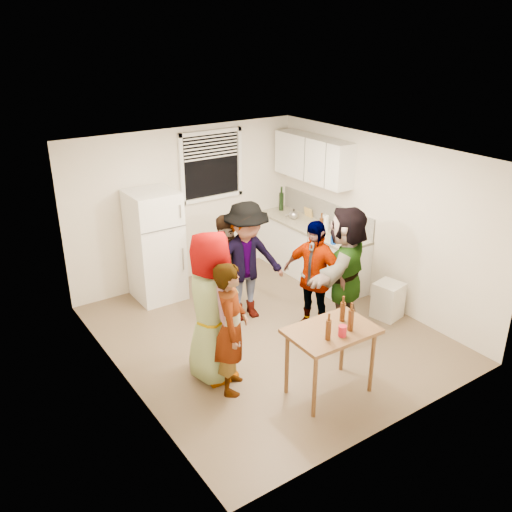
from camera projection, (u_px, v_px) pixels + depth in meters
room at (267, 334)px, 7.46m from camera, size 4.00×4.50×2.50m
window at (211, 166)px, 8.64m from camera, size 1.12×0.10×1.06m
refrigerator at (155, 246)px, 8.17m from camera, size 0.70×0.70×1.70m
counter_lower at (311, 252)px, 9.04m from camera, size 0.60×2.20×0.86m
countertop at (312, 226)px, 8.86m from camera, size 0.64×2.22×0.04m
backsplash at (326, 212)px, 8.93m from camera, size 0.03×2.20×0.36m
upper_cabinets at (313, 158)px, 8.66m from camera, size 0.34×1.60×0.70m
kettle at (294, 219)px, 9.15m from camera, size 0.25×0.22×0.18m
paper_towel at (324, 231)px, 8.59m from camera, size 0.12×0.12×0.26m
wine_bottle at (281, 210)px, 9.58m from camera, size 0.08×0.08×0.32m
beer_bottle_counter at (321, 233)px, 8.54m from camera, size 0.06×0.06×0.24m
blue_cup at (333, 244)px, 8.10m from camera, size 0.09×0.09×0.12m
picture_frame at (308, 212)px, 9.22m from camera, size 0.02×0.19×0.16m
trash_bin at (388, 301)px, 7.80m from camera, size 0.43×0.43×0.53m
serving_table at (328, 391)px, 6.29m from camera, size 1.00×0.68×0.83m
beer_bottle_table at (350, 330)px, 5.95m from camera, size 0.07×0.07×0.25m
red_cup at (342, 336)px, 5.83m from camera, size 0.09×0.09×0.12m
guest_grey at (214, 375)px, 6.58m from camera, size 1.93×1.08×0.59m
guest_stripe at (232, 387)px, 6.36m from camera, size 1.64×1.39×0.38m
guest_back_left at (230, 314)px, 7.97m from camera, size 0.88×1.59×0.58m
guest_back_right at (247, 316)px, 7.90m from camera, size 1.34×1.87×0.65m
guest_black at (311, 329)px, 7.58m from camera, size 1.82×1.41×0.39m
guest_orange at (341, 326)px, 7.64m from camera, size 2.32×2.36×0.53m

